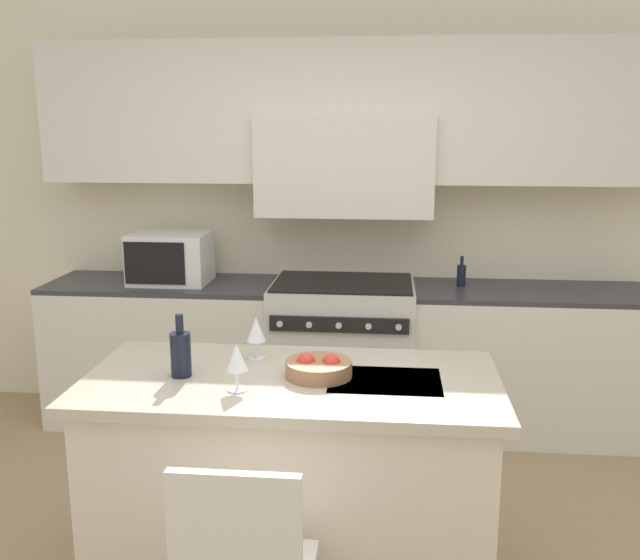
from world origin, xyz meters
TOP-DOWN VIEW (x-y plane):
  - back_cabinetry at (0.00, 2.22)m, footprint 10.00×0.46m
  - back_counter at (0.00, 1.98)m, footprint 3.77×0.62m
  - range_stove at (0.00, 1.95)m, footprint 0.88×0.70m
  - microwave at (-1.10, 1.97)m, footprint 0.48×0.38m
  - kitchen_island at (-0.10, 0.32)m, footprint 1.66×0.81m
  - wine_bottle at (-0.54, 0.29)m, footprint 0.08×0.08m
  - wine_glass_near at (-0.28, 0.15)m, footprint 0.08×0.08m
  - wine_glass_far at (-0.28, 0.53)m, footprint 0.08×0.08m
  - fruit_bowl at (0.01, 0.34)m, footprint 0.27×0.27m
  - oil_bottle_on_counter at (0.73, 2.05)m, footprint 0.06×0.06m

SIDE VIEW (x-z plane):
  - back_counter at x=0.00m, z-range 0.00..0.92m
  - kitchen_island at x=-0.10m, z-range 0.00..0.92m
  - range_stove at x=0.00m, z-range 0.00..0.95m
  - fruit_bowl at x=0.01m, z-range 0.91..1.00m
  - oil_bottle_on_counter at x=0.73m, z-range 0.90..1.08m
  - wine_bottle at x=-0.54m, z-range 0.89..1.15m
  - wine_glass_near at x=-0.28m, z-range 0.95..1.14m
  - wine_glass_far at x=-0.28m, z-range 0.95..1.14m
  - microwave at x=-1.10m, z-range 0.92..1.24m
  - back_cabinetry at x=0.00m, z-range 0.26..2.96m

